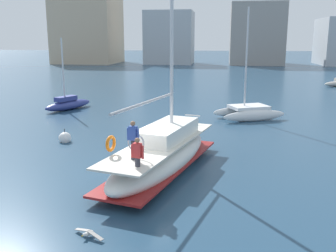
# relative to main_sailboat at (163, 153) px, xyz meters

# --- Properties ---
(ground_plane) EXTENTS (400.00, 400.00, 0.00)m
(ground_plane) POSITION_rel_main_sailboat_xyz_m (-0.65, -0.93, -0.91)
(ground_plane) COLOR navy
(main_sailboat) EXTENTS (4.70, 9.90, 12.60)m
(main_sailboat) POSITION_rel_main_sailboat_xyz_m (0.00, 0.00, 0.00)
(main_sailboat) COLOR white
(main_sailboat) RESTS_ON ground
(moored_sloop_near) EXTENTS (5.80, 4.47, 8.55)m
(moored_sloop_near) POSITION_rel_main_sailboat_xyz_m (4.81, 13.36, -0.28)
(moored_sloop_near) COLOR white
(moored_sloop_near) RESTS_ON ground
(moored_sloop_far) EXTENTS (3.28, 5.15, 6.31)m
(moored_sloop_far) POSITION_rel_main_sailboat_xyz_m (-10.95, 15.17, -0.37)
(moored_sloop_far) COLOR navy
(moored_sloop_far) RESTS_ON ground
(seagull) EXTENTS (1.14, 0.70, 0.18)m
(seagull) POSITION_rel_main_sailboat_xyz_m (-1.38, -6.50, -0.77)
(seagull) COLOR silver
(seagull) RESTS_ON ground
(mooring_buoy) EXTENTS (0.76, 0.76, 0.98)m
(mooring_buoy) POSITION_rel_main_sailboat_xyz_m (-6.81, 4.55, -0.68)
(mooring_buoy) COLOR silver
(mooring_buoy) RESTS_ON ground
(waterfront_buildings) EXTENTS (79.19, 16.86, 17.47)m
(waterfront_buildings) POSITION_rel_main_sailboat_xyz_m (-5.42, 83.44, 6.52)
(waterfront_buildings) COLOR #C6AD8E
(waterfront_buildings) RESTS_ON ground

